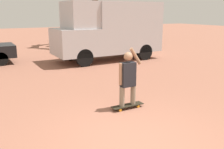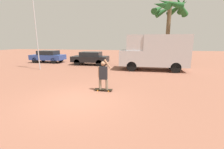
# 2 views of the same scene
# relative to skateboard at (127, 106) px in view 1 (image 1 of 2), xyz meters

# --- Properties ---
(ground_plane) EXTENTS (80.00, 80.00, 0.00)m
(ground_plane) POSITION_rel_skateboard_xyz_m (-0.81, -1.48, -0.08)
(ground_plane) COLOR #935B47
(skateboard) EXTENTS (0.95, 0.25, 0.10)m
(skateboard) POSITION_rel_skateboard_xyz_m (0.00, 0.00, 0.00)
(skateboard) COLOR black
(skateboard) RESTS_ON ground_plane
(person_skateboarder) EXTENTS (0.70, 0.24, 1.60)m
(person_skateboarder) POSITION_rel_skateboard_xyz_m (-0.00, -0.00, 0.85)
(person_skateboarder) COLOR gray
(person_skateboarder) RESTS_ON skateboard
(camper_van) EXTENTS (5.87, 2.26, 3.13)m
(camper_van) POSITION_rel_skateboard_xyz_m (3.10, 6.67, 1.63)
(camper_van) COLOR black
(camper_van) RESTS_ON ground_plane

